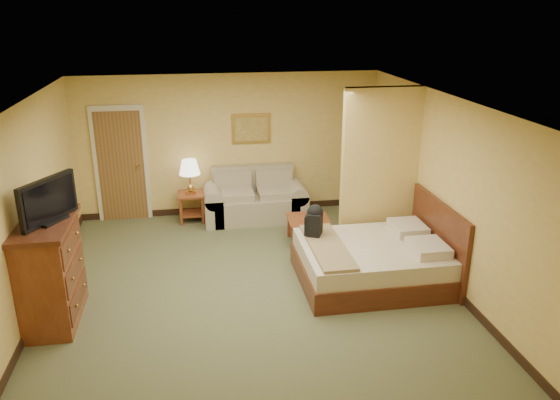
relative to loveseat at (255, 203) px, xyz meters
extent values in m
plane|color=#545839|center=(-0.40, -2.58, -0.30)|extent=(6.00, 6.00, 0.00)
plane|color=white|center=(-0.40, -2.58, 2.30)|extent=(6.00, 6.00, 0.00)
cube|color=#D8B45C|center=(-0.40, 0.42, 1.00)|extent=(5.50, 0.02, 2.60)
cube|color=#D8B45C|center=(-3.15, -2.58, 1.00)|extent=(0.02, 6.00, 2.60)
cube|color=#D8B45C|center=(2.35, -2.58, 1.00)|extent=(0.02, 6.00, 2.60)
cube|color=#D8B45C|center=(1.75, -1.65, 1.00)|extent=(1.20, 0.15, 2.60)
cube|color=beige|center=(-2.35, 0.39, 0.75)|extent=(0.94, 0.06, 2.10)
cube|color=brown|center=(-2.35, 0.38, 0.70)|extent=(0.80, 0.04, 2.00)
cylinder|color=#BA8D44|center=(-2.05, 0.32, 0.70)|extent=(0.04, 0.12, 0.04)
cube|color=black|center=(-0.40, 0.41, -0.24)|extent=(5.50, 0.02, 0.12)
cube|color=#9D9177|center=(0.00, -0.05, -0.08)|extent=(1.52, 0.81, 0.46)
cube|color=#9D9177|center=(0.00, 0.30, 0.39)|extent=(1.52, 0.20, 0.48)
cube|color=#9D9177|center=(-0.76, -0.05, -0.05)|extent=(0.33, 0.81, 0.51)
cube|color=#9D9177|center=(0.76, -0.05, -0.05)|extent=(0.33, 0.81, 0.51)
cube|color=maroon|center=(-1.15, 0.07, 0.21)|extent=(0.48, 0.48, 0.04)
cube|color=maroon|center=(-1.15, 0.07, -0.16)|extent=(0.41, 0.41, 0.03)
cube|color=maroon|center=(-1.34, -0.12, -0.06)|extent=(0.05, 0.05, 0.49)
cube|color=maroon|center=(-0.96, -0.12, -0.06)|extent=(0.05, 0.05, 0.49)
cube|color=maroon|center=(-1.34, 0.27, -0.06)|extent=(0.05, 0.05, 0.49)
cube|color=maroon|center=(-0.96, 0.27, -0.06)|extent=(0.05, 0.05, 0.49)
cylinder|color=#BA8D44|center=(-1.15, 0.07, 0.25)|extent=(0.19, 0.19, 0.04)
cylinder|color=#BA8D44|center=(-1.15, 0.07, 0.49)|extent=(0.02, 0.02, 0.31)
cone|color=white|center=(-1.15, 0.07, 0.72)|extent=(0.37, 0.37, 0.26)
cube|color=maroon|center=(0.73, -1.24, 0.10)|extent=(0.69, 0.69, 0.04)
cube|color=maroon|center=(0.73, -1.24, -0.16)|extent=(0.59, 0.59, 0.03)
cube|color=maroon|center=(0.45, -1.52, -0.10)|extent=(0.05, 0.05, 0.40)
cube|color=maroon|center=(1.02, -0.95, -0.10)|extent=(0.05, 0.05, 0.40)
cube|color=#B78E3F|center=(0.00, 0.40, 1.30)|extent=(0.71, 0.03, 0.55)
cube|color=olive|center=(0.00, 0.38, 1.30)|extent=(0.59, 0.02, 0.43)
cube|color=maroon|center=(-2.88, -3.01, 0.32)|extent=(0.57, 1.15, 1.25)
cube|color=#481E10|center=(-2.88, -3.01, 0.98)|extent=(0.65, 1.23, 0.06)
cube|color=black|center=(-2.78, -3.01, 1.03)|extent=(0.38, 0.44, 0.03)
cube|color=black|center=(-2.78, -3.01, 1.28)|extent=(0.49, 0.79, 0.52)
cube|color=#481E10|center=(1.35, -2.68, -0.15)|extent=(2.06, 1.65, 0.31)
cube|color=beige|center=(1.35, -2.68, 0.13)|extent=(2.00, 1.59, 0.25)
cube|color=#481E10|center=(2.31, -2.68, 0.26)|extent=(0.06, 1.75, 1.13)
cube|color=beige|center=(2.00, -3.04, 0.31)|extent=(0.46, 0.57, 0.14)
cube|color=beige|center=(2.00, -2.32, 0.31)|extent=(0.46, 0.57, 0.14)
cube|color=olive|center=(0.68, -2.68, 0.27)|extent=(0.46, 1.54, 0.05)
cube|color=black|center=(0.59, -2.27, 0.44)|extent=(0.29, 0.34, 0.38)
sphere|color=black|center=(0.59, -2.27, 0.64)|extent=(0.23, 0.23, 0.23)
camera|label=1|loc=(-1.10, -9.35, 3.42)|focal=35.00mm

